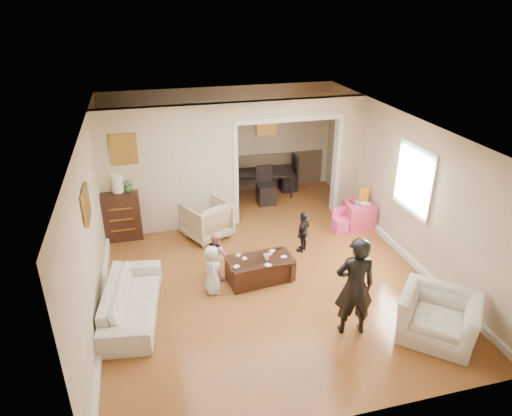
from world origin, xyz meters
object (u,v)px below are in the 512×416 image
object	(u,v)px
dining_table	(259,182)
adult_person	(355,287)
sofa	(132,300)
child_kneel_a	(212,270)
coffee_cup	(267,257)
table_lamp	(117,183)
play_table	(359,215)
cyan_cup	(357,203)
child_kneel_b	(217,254)
coffee_table	(260,269)
child_toddler	(303,231)
armchair_front	(438,317)
armchair_back	(207,220)
dresser	(122,215)

from	to	relation	value
dining_table	adult_person	world-z (taller)	adult_person
sofa	child_kneel_a	distance (m)	1.34
adult_person	child_kneel_a	world-z (taller)	adult_person
coffee_cup	child_kneel_a	bearing A→B (deg)	-173.99
table_lamp	child_kneel_a	xyz separation A→B (m)	(1.44, -2.31, -0.76)
sofa	play_table	size ratio (longest dim) A/B	3.40
table_lamp	cyan_cup	xyz separation A→B (m)	(4.73, -0.81, -0.61)
sofa	play_table	xyz separation A→B (m)	(4.68, 1.84, -0.01)
adult_person	child_kneel_b	world-z (taller)	adult_person
child_kneel_b	table_lamp	bearing A→B (deg)	13.19
sofa	coffee_cup	xyz separation A→B (m)	(2.25, 0.39, 0.19)
coffee_table	play_table	distance (m)	2.90
cyan_cup	child_toddler	size ratio (longest dim) A/B	0.10
armchair_front	coffee_table	world-z (taller)	armchair_front
child_toddler	armchair_back	bearing A→B (deg)	-78.52
dresser	adult_person	size ratio (longest dim) A/B	0.65
child_kneel_b	cyan_cup	bearing A→B (deg)	-98.88
coffee_table	cyan_cup	bearing A→B (deg)	29.01
child_toddler	cyan_cup	bearing A→B (deg)	156.03
dresser	child_kneel_b	world-z (taller)	dresser
dining_table	play_table	bearing A→B (deg)	-45.16
play_table	dining_table	world-z (taller)	dining_table
dining_table	dresser	bearing A→B (deg)	-144.74
dresser	armchair_front	bearing A→B (deg)	-43.64
sofa	armchair_back	bearing A→B (deg)	-26.35
dresser	coffee_cup	size ratio (longest dim) A/B	9.41
armchair_back	child_toddler	distance (m)	1.98
child_kneel_b	sofa	bearing A→B (deg)	89.60
coffee_table	table_lamp	bearing A→B (deg)	136.72
play_table	armchair_back	bearing A→B (deg)	173.27
cyan_cup	dining_table	size ratio (longest dim) A/B	0.05
sofa	dresser	size ratio (longest dim) A/B	1.89
armchair_front	coffee_cup	distance (m)	2.81
child_kneel_b	child_toddler	xyz separation A→B (m)	(1.75, 0.45, -0.02)
child_kneel_b	armchair_back	bearing A→B (deg)	-29.42
child_toddler	coffee_cup	bearing A→B (deg)	-7.30
cyan_cup	play_table	bearing A→B (deg)	26.57
table_lamp	adult_person	xyz separation A→B (m)	(3.24, -3.77, -0.41)
armchair_back	coffee_cup	distance (m)	1.97
armchair_back	dining_table	distance (m)	2.49
adult_person	dresser	bearing A→B (deg)	-40.16
sofa	coffee_table	world-z (taller)	sofa
child_kneel_a	child_toddler	bearing A→B (deg)	-62.06
child_kneel_a	child_kneel_b	bearing A→B (deg)	-15.84
play_table	child_kneel_b	world-z (taller)	child_kneel_b
adult_person	play_table	bearing A→B (deg)	-108.57
table_lamp	cyan_cup	world-z (taller)	table_lamp
sofa	armchair_front	world-z (taller)	armchair_front
sofa	cyan_cup	xyz separation A→B (m)	(4.58, 1.79, 0.30)
table_lamp	child_toddler	bearing A→B (deg)	-22.85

